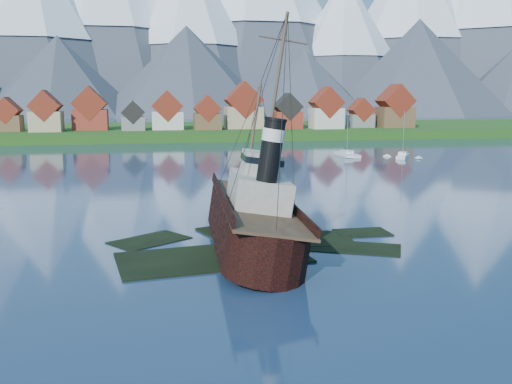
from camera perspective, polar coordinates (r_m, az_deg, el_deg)
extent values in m
plane|color=#1B2F4E|center=(58.01, -1.61, -5.96)|extent=(1400.00, 1400.00, 0.00)
cube|color=black|center=(55.82, -4.35, -6.96)|extent=(19.08, 11.42, 1.00)
cube|color=black|center=(63.05, 3.23, -5.04)|extent=(15.15, 9.76, 1.00)
cube|color=black|center=(66.98, -1.13, -4.04)|extent=(11.45, 9.06, 1.00)
cube|color=black|center=(60.18, 9.96, -5.94)|extent=(10.27, 8.34, 1.00)
cube|color=black|center=(63.25, -10.59, -5.16)|extent=(9.42, 8.68, 1.00)
cube|color=black|center=(66.62, 10.58, -4.35)|extent=(6.00, 4.00, 1.00)
cube|color=#204413|center=(225.87, -8.43, 5.71)|extent=(600.00, 80.00, 3.20)
cube|color=#3F3D38|center=(188.01, -7.96, 4.91)|extent=(600.00, 2.50, 2.00)
cube|color=brown|center=(213.69, -23.55, 6.32)|extent=(9.00, 8.00, 5.50)
cube|color=maroon|center=(213.53, -23.63, 7.49)|extent=(9.16, 8.16, 9.16)
cube|color=tan|center=(208.21, -20.23, 6.64)|extent=(10.50, 9.00, 6.80)
cube|color=maroon|center=(208.04, -20.32, 8.09)|extent=(10.69, 9.18, 10.69)
cube|color=maroon|center=(212.32, -16.22, 6.95)|extent=(12.00, 8.50, 7.20)
cube|color=maroon|center=(212.15, -16.29, 8.51)|extent=(12.22, 8.67, 12.22)
cube|color=slate|center=(206.48, -12.16, 6.72)|extent=(8.00, 7.00, 4.80)
cube|color=black|center=(206.32, -12.20, 7.78)|extent=(8.15, 7.14, 8.15)
cube|color=beige|center=(209.47, -8.84, 7.08)|extent=(11.00, 9.50, 6.40)
cube|color=maroon|center=(209.30, -8.88, 8.50)|extent=(11.20, 9.69, 11.20)
cube|color=brown|center=(206.42, -4.89, 7.04)|extent=(9.50, 8.00, 5.80)
cube|color=maroon|center=(206.26, -4.91, 8.32)|extent=(9.67, 8.16, 9.67)
cube|color=tan|center=(213.17, -1.25, 7.45)|extent=(13.50, 10.00, 8.00)
cube|color=maroon|center=(213.00, -1.26, 9.18)|extent=(13.75, 10.20, 13.75)
cube|color=maroon|center=(213.48, 3.15, 7.20)|extent=(10.00, 8.50, 6.20)
cube|color=black|center=(213.31, 3.17, 8.52)|extent=(10.18, 8.67, 10.18)
cube|color=beige|center=(214.34, 7.02, 7.33)|extent=(11.50, 9.00, 7.50)
cube|color=maroon|center=(214.18, 7.05, 8.89)|extent=(11.71, 9.18, 11.71)
cube|color=slate|center=(223.12, 10.40, 7.02)|extent=(9.00, 7.50, 5.00)
cube|color=maroon|center=(222.97, 10.43, 8.07)|extent=(9.16, 7.65, 9.16)
cube|color=brown|center=(226.20, 13.70, 7.29)|extent=(12.50, 10.00, 7.80)
cube|color=maroon|center=(226.04, 13.76, 8.85)|extent=(12.73, 10.20, 12.73)
cone|color=#2D333D|center=(521.41, -21.45, 15.46)|extent=(180.00, 180.00, 150.00)
cone|color=#2D333D|center=(555.75, -14.39, 16.98)|extent=(210.00, 210.00, 180.00)
cone|color=#2D333D|center=(529.41, -6.62, 15.68)|extent=(170.00, 170.00, 145.00)
cone|color=#2D333D|center=(586.21, 0.18, 17.88)|extent=(240.00, 240.00, 200.00)
cone|color=#2D333D|center=(547.09, 8.76, 14.39)|extent=(150.00, 150.00, 125.00)
cone|color=white|center=(549.70, 8.83, 16.99)|extent=(93.00, 93.00, 75.00)
cone|color=#2D333D|center=(607.15, 15.27, 15.84)|extent=(200.00, 200.00, 170.00)
cone|color=#2D333D|center=(633.82, 22.72, 16.08)|extent=(230.00, 230.00, 190.00)
cone|color=#2D333D|center=(433.65, -19.09, 10.77)|extent=(120.00, 120.00, 58.00)
cone|color=#2D333D|center=(425.39, -6.89, 11.80)|extent=(136.00, 136.00, 66.00)
cone|color=#2D333D|center=(444.35, 4.96, 10.71)|extent=(110.00, 110.00, 50.00)
cone|color=#2D333D|center=(474.02, 15.86, 11.83)|extent=(150.00, 150.00, 75.00)
cube|color=black|center=(58.99, -0.81, -3.34)|extent=(7.29, 20.98, 4.37)
cone|color=black|center=(72.15, -2.65, -0.92)|extent=(7.29, 7.29, 7.29)
cylinder|color=black|center=(49.01, 1.30, -6.09)|extent=(7.29, 7.29, 4.37)
cube|color=#4C3826|center=(58.51, -0.81, -1.16)|extent=(7.14, 27.69, 0.26)
cube|color=black|center=(57.94, -4.22, -0.82)|extent=(0.21, 26.81, 0.94)
cube|color=black|center=(59.11, 2.53, -0.59)|extent=(0.21, 26.81, 0.94)
cube|color=#ADA89E|center=(56.72, -0.55, 0.09)|extent=(5.41, 8.85, 3.12)
cube|color=#ADA89E|center=(57.34, -0.73, 2.93)|extent=(3.75, 4.16, 2.29)
cylinder|color=black|center=(52.77, 0.10, 4.27)|extent=(1.98, 1.98, 5.83)
cylinder|color=silver|center=(52.65, 0.10, 5.85)|extent=(2.08, 2.08, 1.14)
cylinder|color=#473828|center=(65.84, -2.07, 5.64)|extent=(0.29, 0.29, 12.49)
cylinder|color=#473828|center=(54.89, -0.37, 10.90)|extent=(0.33, 0.33, 13.53)
cube|color=silver|center=(146.98, 14.45, 3.39)|extent=(6.56, 8.64, 1.24)
cube|color=silver|center=(146.88, 14.46, 3.77)|extent=(2.96, 3.12, 0.73)
cylinder|color=gray|center=(146.46, 14.55, 5.73)|extent=(0.15, 0.15, 10.79)
cube|color=silver|center=(147.85, 9.09, 3.61)|extent=(3.67, 10.95, 1.29)
cube|color=silver|center=(147.75, 9.10, 4.01)|extent=(2.63, 3.21, 0.75)
cylinder|color=gray|center=(147.32, 9.15, 6.02)|extent=(0.15, 0.15, 11.18)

